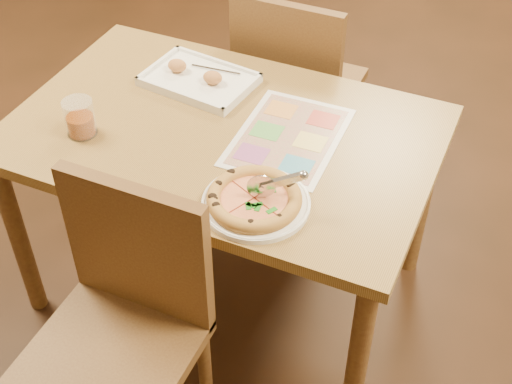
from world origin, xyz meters
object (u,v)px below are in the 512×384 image
at_px(chair_far, 294,74).
at_px(menu, 288,137).
at_px(plate, 256,204).
at_px(dining_table, 223,151).
at_px(glass_tumbler, 80,120).
at_px(chair_near, 124,302).
at_px(appetizer_tray, 199,80).
at_px(pizza_cutter, 275,183).
at_px(pizza, 254,199).

xyz_separation_m(chair_far, menu, (0.20, -0.56, 0.16)).
bearing_deg(plate, dining_table, 130.68).
xyz_separation_m(dining_table, glass_tumbler, (-0.38, -0.19, 0.14)).
bearing_deg(dining_table, chair_near, -90.00).
bearing_deg(appetizer_tray, pizza_cutter, -44.06).
xyz_separation_m(pizza, pizza_cutter, (0.05, 0.02, 0.06)).
bearing_deg(pizza, pizza_cutter, 24.31).
bearing_deg(pizza, appetizer_tray, 131.24).
bearing_deg(glass_tumbler, appetizer_tray, 62.95).
relative_size(pizza, pizza_cutter, 1.80).
xyz_separation_m(plate, menu, (-0.03, 0.32, -0.01)).
bearing_deg(chair_far, dining_table, 90.00).
distance_m(plate, pizza, 0.02).
bearing_deg(plate, menu, 96.05).
xyz_separation_m(plate, pizza, (-0.00, -0.01, 0.02)).
bearing_deg(appetizer_tray, dining_table, -46.85).
xyz_separation_m(chair_near, glass_tumbler, (-0.38, 0.41, 0.20)).
height_order(pizza_cutter, menu, pizza_cutter).
xyz_separation_m(plate, pizza_cutter, (0.05, 0.02, 0.08)).
distance_m(dining_table, pizza_cutter, 0.41).
relative_size(pizza, glass_tumbler, 2.25).
height_order(dining_table, plate, plate).
relative_size(plate, pizza, 1.14).
bearing_deg(chair_near, pizza, 54.70).
relative_size(chair_near, chair_far, 1.00).
distance_m(chair_near, menu, 0.69).
xyz_separation_m(plate, appetizer_tray, (-0.42, 0.47, 0.01)).
distance_m(dining_table, plate, 0.37).
distance_m(chair_far, menu, 0.61).
height_order(plate, menu, plate).
bearing_deg(menu, appetizer_tray, 158.48).
height_order(dining_table, menu, menu).
xyz_separation_m(appetizer_tray, menu, (0.38, -0.15, -0.01)).
relative_size(pizza_cutter, menu, 0.34).
xyz_separation_m(pizza, appetizer_tray, (-0.41, 0.47, -0.01)).
relative_size(chair_far, glass_tumbler, 4.10).
bearing_deg(dining_table, pizza, -50.19).
bearing_deg(chair_far, menu, 109.72).
height_order(chair_far, menu, chair_far).
xyz_separation_m(chair_near, plate, (0.23, 0.33, 0.16)).
distance_m(chair_far, plate, 0.92).
distance_m(pizza_cutter, appetizer_tray, 0.65).
xyz_separation_m(pizza_cutter, appetizer_tray, (-0.46, 0.45, -0.07)).
bearing_deg(pizza_cutter, appetizer_tray, 112.41).
distance_m(pizza, appetizer_tray, 0.63).
distance_m(appetizer_tray, menu, 0.41).
relative_size(chair_far, pizza_cutter, 3.28).
height_order(dining_table, pizza_cutter, pizza_cutter).
height_order(plate, appetizer_tray, appetizer_tray).
distance_m(pizza_cutter, glass_tumbler, 0.67).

